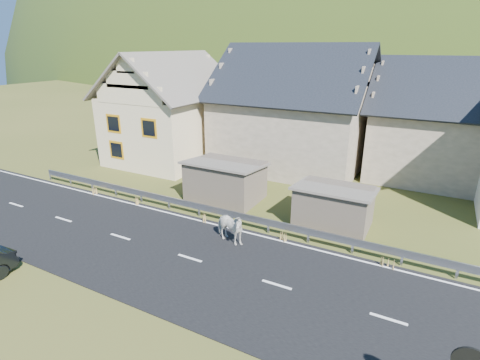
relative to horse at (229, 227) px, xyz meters
The scene contains 12 objects.
ground 2.28m from the horse, 112.10° to the right, with size 160.00×160.00×0.00m, color #354114.
road 2.27m from the horse, 112.10° to the right, with size 60.00×7.00×0.04m, color black.
lane_markings 2.26m from the horse, 112.10° to the right, with size 60.00×6.60×0.01m, color silver.
guardrail 1.90m from the horse, 115.21° to the left, with size 28.10×0.09×0.75m.
shed_left 5.33m from the horse, 121.78° to the left, with size 4.30×3.30×2.40m, color #67594B.
shed_right 5.47m from the horse, 47.42° to the left, with size 3.80×2.90×2.20m, color #67594B.
house_cream 15.16m from the horse, 137.16° to the left, with size 7.80×9.80×8.30m.
house_stone_a 13.69m from the horse, 97.88° to the left, with size 10.80×9.80×8.90m.
house_stone_b 17.46m from the horse, 61.38° to the left, with size 9.80×8.80×8.10m.
mountain 179.28m from the horse, 88.65° to the left, with size 440.00×280.00×260.00m, color #1C360E.
conifer_patch 121.70m from the horse, 117.32° to the left, with size 76.00×50.00×28.00m, color black.
horse is the anchor object (origin of this frame).
Camera 1 is at (8.39, -11.20, 8.59)m, focal length 28.00 mm.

